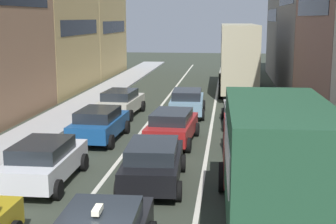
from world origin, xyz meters
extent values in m
cube|color=#ACACAC|center=(-6.70, 20.00, 0.07)|extent=(2.60, 64.00, 0.14)
cube|color=silver|center=(-1.70, 20.00, 0.01)|extent=(0.16, 60.00, 0.01)
cube|color=silver|center=(1.70, 20.00, 0.01)|extent=(0.16, 60.00, 0.01)
cube|color=tan|center=(-12.00, 27.50, 4.39)|extent=(7.00, 10.90, 8.79)
cube|color=black|center=(-8.48, 27.50, 4.83)|extent=(0.02, 8.80, 1.10)
cube|color=tan|center=(-12.00, 38.50, 4.24)|extent=(7.00, 10.90, 8.48)
cube|color=black|center=(-8.48, 38.50, 4.66)|extent=(0.02, 8.80, 1.10)
cube|color=gray|center=(9.90, 38.50, 5.22)|extent=(7.00, 10.90, 10.45)
cube|color=black|center=(6.38, 38.50, 5.75)|extent=(0.02, 8.80, 1.10)
cube|color=black|center=(6.39, 16.50, 6.18)|extent=(0.02, 8.80, 1.10)
cube|color=#A51E1E|center=(3.62, 6.98, 1.43)|extent=(2.46, 2.46, 1.90)
cube|color=black|center=(3.59, 8.19, 1.81)|extent=(2.02, 0.08, 0.70)
cube|color=#234C33|center=(3.73, 3.22, 2.18)|extent=(2.55, 5.50, 2.80)
cube|color=white|center=(2.51, 3.19, 2.46)|extent=(0.14, 4.48, 0.90)
cylinder|color=black|center=(2.42, 7.03, 0.48)|extent=(0.33, 0.97, 0.96)
cylinder|color=black|center=(4.82, 7.09, 0.48)|extent=(0.33, 0.97, 0.96)
cube|color=#F2EACC|center=(-0.14, 1.17, 1.60)|extent=(0.18, 0.45, 0.12)
cube|color=black|center=(0.08, 7.37, 0.67)|extent=(2.01, 4.38, 0.70)
cube|color=#1E2328|center=(0.09, 7.17, 1.23)|extent=(1.70, 2.48, 0.52)
cylinder|color=black|center=(-0.92, 8.78, 0.32)|extent=(0.25, 0.65, 0.64)
cylinder|color=black|center=(0.92, 8.88, 0.32)|extent=(0.25, 0.65, 0.64)
cylinder|color=black|center=(-0.77, 5.86, 0.32)|extent=(0.25, 0.65, 0.64)
cylinder|color=black|center=(1.07, 5.95, 0.32)|extent=(0.25, 0.65, 0.64)
cube|color=silver|center=(-3.60, 7.07, 0.67)|extent=(1.87, 4.33, 0.70)
cube|color=#1E2328|center=(-3.59, 6.87, 1.23)|extent=(1.62, 2.43, 0.52)
cylinder|color=black|center=(-4.54, 8.51, 0.32)|extent=(0.23, 0.64, 0.64)
cylinder|color=black|center=(-2.70, 8.54, 0.32)|extent=(0.23, 0.64, 0.64)
cylinder|color=black|center=(-4.49, 5.59, 0.32)|extent=(0.23, 0.64, 0.64)
cylinder|color=black|center=(-2.65, 5.62, 0.32)|extent=(0.23, 0.64, 0.64)
cube|color=#A51E1E|center=(0.08, 12.96, 0.67)|extent=(2.03, 4.39, 0.70)
cube|color=#1E2328|center=(0.07, 12.76, 1.23)|extent=(1.71, 2.49, 0.52)
cylinder|color=black|center=(-0.76, 14.46, 0.32)|extent=(0.25, 0.65, 0.64)
cylinder|color=black|center=(1.07, 14.37, 0.32)|extent=(0.25, 0.65, 0.64)
cylinder|color=black|center=(-0.92, 11.54, 0.32)|extent=(0.25, 0.65, 0.64)
cylinder|color=black|center=(0.92, 11.45, 0.32)|extent=(0.25, 0.65, 0.64)
cube|color=#194C8C|center=(-3.29, 13.05, 0.67)|extent=(1.92, 4.35, 0.70)
cube|color=#1E2328|center=(-3.30, 12.85, 1.23)|extent=(1.65, 2.45, 0.52)
cylinder|color=black|center=(-4.17, 14.54, 0.32)|extent=(0.24, 0.65, 0.64)
cylinder|color=black|center=(-2.33, 14.49, 0.32)|extent=(0.24, 0.65, 0.64)
cylinder|color=black|center=(-4.25, 11.62, 0.32)|extent=(0.24, 0.65, 0.64)
cylinder|color=black|center=(-2.41, 11.56, 0.32)|extent=(0.24, 0.65, 0.64)
cube|color=#759EB7|center=(0.19, 19.41, 0.67)|extent=(1.95, 4.36, 0.70)
cube|color=#1E2328|center=(0.20, 19.21, 1.23)|extent=(1.67, 2.46, 0.52)
cylinder|color=black|center=(-0.78, 20.84, 0.32)|extent=(0.24, 0.65, 0.64)
cylinder|color=black|center=(1.06, 20.91, 0.32)|extent=(0.24, 0.65, 0.64)
cylinder|color=black|center=(-0.68, 17.92, 0.32)|extent=(0.24, 0.65, 0.64)
cylinder|color=black|center=(1.16, 17.98, 0.32)|extent=(0.24, 0.65, 0.64)
cube|color=beige|center=(-3.55, 18.77, 0.67)|extent=(2.04, 4.40, 0.70)
cube|color=#1E2328|center=(-3.57, 18.57, 1.23)|extent=(1.72, 2.49, 0.52)
cylinder|color=black|center=(-4.39, 20.28, 0.32)|extent=(0.26, 0.65, 0.64)
cylinder|color=black|center=(-2.55, 20.18, 0.32)|extent=(0.26, 0.65, 0.64)
cylinder|color=black|center=(-4.56, 17.36, 0.32)|extent=(0.26, 0.65, 0.64)
cylinder|color=black|center=(-2.72, 17.26, 0.32)|extent=(0.26, 0.65, 0.64)
cube|color=#19592D|center=(3.44, 11.03, 0.67)|extent=(1.99, 4.38, 0.70)
cube|color=#1E2328|center=(3.45, 10.83, 1.23)|extent=(1.69, 2.48, 0.52)
cylinder|color=black|center=(2.46, 12.45, 0.32)|extent=(0.25, 0.65, 0.64)
cylinder|color=black|center=(4.29, 12.53, 0.32)|extent=(0.25, 0.65, 0.64)
cylinder|color=black|center=(2.58, 9.53, 0.32)|extent=(0.25, 0.65, 0.64)
cylinder|color=black|center=(4.42, 9.61, 0.32)|extent=(0.25, 0.65, 0.64)
cube|color=gray|center=(3.28, 17.02, 0.67)|extent=(2.00, 4.38, 0.70)
cube|color=#1E2328|center=(3.29, 16.82, 1.23)|extent=(1.69, 2.48, 0.52)
cylinder|color=black|center=(2.29, 18.44, 0.32)|extent=(0.25, 0.65, 0.64)
cylinder|color=black|center=(4.13, 18.52, 0.32)|extent=(0.25, 0.65, 0.64)
cylinder|color=black|center=(2.43, 15.52, 0.32)|extent=(0.25, 0.65, 0.64)
cylinder|color=black|center=(4.26, 15.60, 0.32)|extent=(0.25, 0.65, 0.64)
cube|color=#BFB793|center=(3.20, 28.60, 1.70)|extent=(2.70, 10.55, 2.40)
cube|color=black|center=(3.20, 28.60, 2.06)|extent=(2.72, 9.92, 0.70)
cube|color=#BFB793|center=(3.20, 28.60, 3.98)|extent=(2.70, 10.55, 2.16)
cube|color=black|center=(3.20, 28.60, 4.22)|extent=(2.72, 9.92, 0.64)
cylinder|color=black|center=(1.88, 32.36, 0.50)|extent=(0.32, 1.01, 1.00)
cylinder|color=black|center=(4.38, 32.40, 0.50)|extent=(0.32, 1.01, 1.00)
cylinder|color=black|center=(2.01, 25.43, 0.50)|extent=(0.32, 1.01, 1.00)
cylinder|color=black|center=(4.51, 25.47, 0.50)|extent=(0.32, 1.01, 1.00)
camera|label=1|loc=(2.50, -8.14, 5.54)|focal=52.05mm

